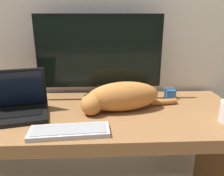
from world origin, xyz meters
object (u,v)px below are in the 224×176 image
at_px(monitor, 100,56).
at_px(cat, 120,97).
at_px(laptop, 16,107).
at_px(external_keyboard, 69,131).

distance_m(monitor, cat, 0.27).
height_order(monitor, laptop, monitor).
distance_m(monitor, external_keyboard, 0.49).
distance_m(laptop, cat, 0.52).
bearing_deg(cat, external_keyboard, -145.48).
xyz_separation_m(monitor, external_keyboard, (-0.13, -0.40, -0.24)).
bearing_deg(external_keyboard, cat, 40.55).
bearing_deg(monitor, laptop, -152.83).
height_order(laptop, external_keyboard, laptop).
distance_m(monitor, laptop, 0.51).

